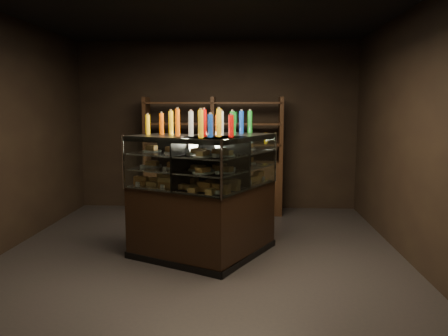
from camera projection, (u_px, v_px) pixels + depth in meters
The scene contains 7 objects.
ground at pixel (202, 251), 5.60m from camera, with size 5.00×5.00×0.00m, color black.
room_shell at pixel (201, 98), 5.33m from camera, with size 5.02×5.02×3.01m.
display_case at pixel (207, 218), 5.28m from camera, with size 1.87×1.54×1.51m.
food_display at pixel (207, 167), 5.19m from camera, with size 1.46×1.20×0.46m.
bottles_top at pixel (206, 124), 5.13m from camera, with size 1.30×1.06×0.30m.
potted_conifer at pixel (239, 196), 6.77m from camera, with size 0.38×0.38×0.81m.
back_shelving at pixel (213, 178), 7.54m from camera, with size 2.35×0.43×2.00m.
Camera 1 is at (0.59, -5.37, 1.83)m, focal length 35.00 mm.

